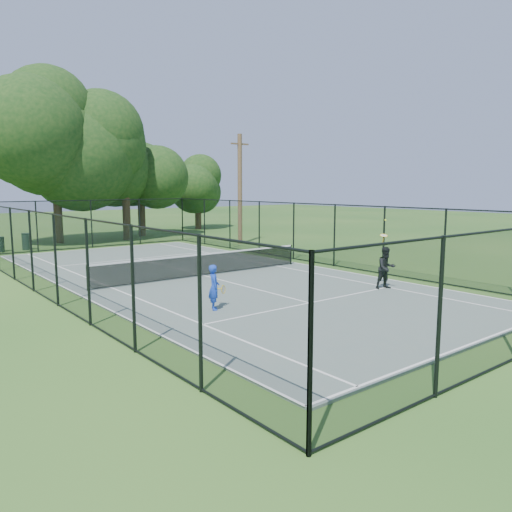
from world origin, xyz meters
TOP-DOWN VIEW (x-y plane):
  - ground at (0.00, 0.00)m, footprint 120.00×120.00m
  - tennis_court at (0.00, 0.00)m, footprint 11.00×24.00m
  - tennis_net at (0.00, 0.00)m, footprint 10.08×0.08m
  - fence at (0.00, 0.00)m, footprint 13.10×26.10m
  - tree_near_left at (-0.82, 16.95)m, footprint 8.15×8.15m
  - tree_near_mid at (3.66, 16.00)m, footprint 7.03×7.03m
  - tree_near_right at (5.77, 17.95)m, footprint 5.28×5.28m
  - tree_far_right at (12.44, 20.47)m, footprint 4.56×4.56m
  - trash_bin_right at (-3.50, 14.47)m, footprint 0.58×0.58m
  - utility_pole at (8.60, 9.00)m, footprint 1.40×0.30m
  - player_blue at (-2.91, -5.17)m, footprint 0.85×0.61m
  - player_black at (3.86, -6.49)m, footprint 1.08×0.99m

SIDE VIEW (x-z plane):
  - ground at x=0.00m, z-range 0.00..0.00m
  - tennis_court at x=0.00m, z-range 0.00..0.06m
  - trash_bin_right at x=-3.50m, z-range 0.01..1.02m
  - tennis_net at x=0.00m, z-range 0.10..1.05m
  - player_blue at x=-2.91m, z-range 0.06..1.46m
  - player_black at x=3.86m, z-range -0.42..2.12m
  - fence at x=0.00m, z-range 0.00..3.00m
  - utility_pole at x=8.60m, z-range 0.06..7.29m
  - tree_far_right at x=12.44m, z-range 0.71..6.74m
  - tree_near_right at x=5.77m, z-range 0.98..8.27m
  - tree_near_mid at x=3.66m, z-range 1.07..10.26m
  - tree_near_left at x=-0.82m, z-range 1.23..11.86m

